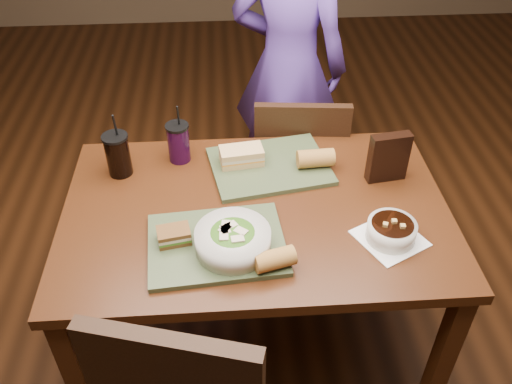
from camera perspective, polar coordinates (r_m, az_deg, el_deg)
ground at (r=2.39m, az=0.00°, el=-15.38°), size 6.00×6.00×0.00m
dining_table at (r=1.89m, az=0.00°, el=-3.76°), size 1.30×0.85×0.75m
chair_far at (r=2.42m, az=4.23°, el=2.18°), size 0.42×0.42×0.88m
diner at (r=2.66m, az=3.45°, el=13.03°), size 0.66×0.54×1.54m
tray_near at (r=1.69m, az=-4.17°, el=-5.52°), size 0.44×0.35×0.02m
tray_far at (r=2.00m, az=1.44°, el=2.74°), size 0.47×0.39×0.02m
salad_bowl at (r=1.64m, az=-2.46°, el=-4.96°), size 0.23×0.23×0.08m
soup_bowl at (r=1.75m, az=14.05°, el=-3.98°), size 0.25×0.25×0.08m
sandwich_near at (r=1.69m, az=-8.64°, el=-4.54°), size 0.11×0.09×0.05m
sandwich_far at (r=1.98m, az=-1.54°, el=3.83°), size 0.17×0.11×0.06m
baguette_near at (r=1.59m, az=1.98°, el=-7.08°), size 0.13×0.09×0.06m
baguette_far at (r=1.97m, az=6.29°, el=3.55°), size 0.14×0.07×0.07m
cup_cola at (r=1.99m, az=-14.33°, el=3.86°), size 0.09×0.09×0.25m
cup_berry at (r=2.02m, az=-8.16°, el=5.20°), size 0.09×0.09×0.23m
chip_bag at (r=1.95m, az=13.75°, el=3.56°), size 0.15×0.06×0.18m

